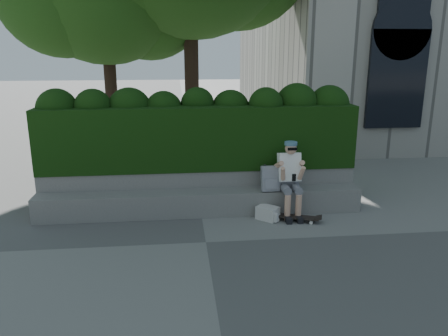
{
  "coord_description": "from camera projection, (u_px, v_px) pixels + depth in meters",
  "views": [
    {
      "loc": [
        -0.41,
        -6.41,
        2.97
      ],
      "look_at": [
        0.4,
        1.0,
        0.95
      ],
      "focal_mm": 35.0,
      "sensor_mm": 36.0,
      "label": 1
    }
  ],
  "objects": [
    {
      "name": "bench_ledge",
      "position": [
        201.0,
        203.0,
        8.11
      ],
      "size": [
        6.0,
        0.45,
        0.45
      ],
      "primitive_type": "cube",
      "color": "gray",
      "rests_on": "ground"
    },
    {
      "name": "backpack_ground",
      "position": [
        268.0,
        213.0,
        7.88
      ],
      "size": [
        0.45,
        0.45,
        0.24
      ],
      "primitive_type": "cube",
      "rotation": [
        0.0,
        0.0,
        -0.75
      ],
      "color": "beige",
      "rests_on": "ground"
    },
    {
      "name": "person",
      "position": [
        290.0,
        176.0,
        7.96
      ],
      "size": [
        0.4,
        0.76,
        1.38
      ],
      "color": "slate",
      "rests_on": "ground"
    },
    {
      "name": "planter_wall",
      "position": [
        200.0,
        187.0,
        8.52
      ],
      "size": [
        6.0,
        0.5,
        0.75
      ],
      "primitive_type": "cube",
      "color": "gray",
      "rests_on": "ground"
    },
    {
      "name": "hedge",
      "position": [
        198.0,
        136.0,
        8.48
      ],
      "size": [
        6.0,
        1.0,
        1.2
      ],
      "primitive_type": "cube",
      "color": "black",
      "rests_on": "planter_wall"
    },
    {
      "name": "backpack_plaid",
      "position": [
        270.0,
        178.0,
        8.02
      ],
      "size": [
        0.32,
        0.17,
        0.47
      ],
      "primitive_type": "cube",
      "rotation": [
        0.0,
        0.0,
        0.0
      ],
      "color": "#A6A6AA",
      "rests_on": "bench_ledge"
    },
    {
      "name": "skateboard",
      "position": [
        295.0,
        217.0,
        7.82
      ],
      "size": [
        0.86,
        0.49,
        0.09
      ],
      "rotation": [
        0.0,
        0.0,
        -0.36
      ],
      "color": "black",
      "rests_on": "ground"
    },
    {
      "name": "ground",
      "position": [
        206.0,
        242.0,
        6.97
      ],
      "size": [
        80.0,
        80.0,
        0.0
      ],
      "primitive_type": "plane",
      "color": "slate",
      "rests_on": "ground"
    }
  ]
}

